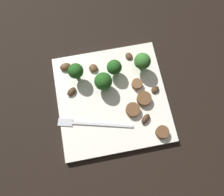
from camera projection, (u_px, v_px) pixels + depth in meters
The scene contains 17 objects.
ground_plane at pixel (112, 100), 0.65m from camera, with size 1.40×1.40×0.00m, color black.
plate at pixel (112, 99), 0.65m from camera, with size 0.27×0.27×0.01m, color white.
fork at pixel (90, 124), 0.62m from camera, with size 0.18×0.06×0.00m.
broccoli_floret_0 at pixel (76, 71), 0.62m from camera, with size 0.04×0.04×0.06m.
broccoli_floret_1 at pixel (103, 81), 0.62m from camera, with size 0.04×0.04×0.06m.
broccoli_floret_2 at pixel (142, 61), 0.63m from camera, with size 0.04×0.04×0.06m.
broccoli_floret_3 at pixel (114, 67), 0.63m from camera, with size 0.04×0.04×0.05m.
sausage_slice_0 at pixel (144, 99), 0.63m from camera, with size 0.04×0.04×0.02m, color brown.
sausage_slice_1 at pixel (133, 110), 0.62m from camera, with size 0.03×0.03×0.01m, color brown.
sausage_slice_2 at pixel (162, 132), 0.61m from camera, with size 0.03×0.03×0.01m, color brown.
sausage_slice_3 at pixel (137, 84), 0.64m from camera, with size 0.03×0.03×0.01m, color brown.
mushroom_0 at pixel (65, 67), 0.66m from camera, with size 0.03×0.02×0.01m, color brown.
mushroom_1 at pixel (129, 56), 0.67m from camera, with size 0.02×0.02×0.01m, color #4C331E.
mushroom_2 at pixel (146, 119), 0.62m from camera, with size 0.03×0.01×0.01m, color #422B19.
mushroom_3 at pixel (72, 92), 0.64m from camera, with size 0.03×0.02×0.01m, color #422B19.
mushroom_4 at pixel (93, 68), 0.66m from camera, with size 0.02×0.02×0.01m, color brown.
mushroom_5 at pixel (155, 89), 0.64m from camera, with size 0.02×0.02×0.01m, color #422B19.
Camera 1 is at (0.04, 0.20, 0.62)m, focal length 41.64 mm.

